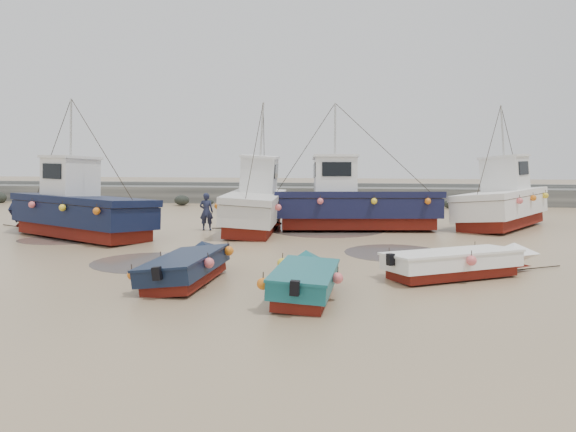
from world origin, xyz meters
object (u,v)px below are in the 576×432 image
object	(u,v)px
dinghy_2	(306,276)
dinghy_3	(462,260)
cabin_boat_1	(255,202)
dinghy_1	(191,263)
cabin_boat_3	(507,200)
cabin_boat_0	(73,208)
person	(207,230)
cabin_boat_2	(344,203)

from	to	relation	value
dinghy_2	dinghy_3	bearing A→B (deg)	35.25
dinghy_3	cabin_boat_1	bearing A→B (deg)	-167.48
dinghy_1	dinghy_2	bearing A→B (deg)	-16.82
cabin_boat_1	dinghy_1	bearing A→B (deg)	-91.83
cabin_boat_3	cabin_boat_0	bearing A→B (deg)	-130.64
cabin_boat_3	person	bearing A→B (deg)	-134.36
dinghy_3	cabin_boat_0	size ratio (longest dim) A/B	0.62
cabin_boat_3	dinghy_1	bearing A→B (deg)	-99.09
dinghy_3	cabin_boat_2	distance (m)	10.86
cabin_boat_0	cabin_boat_2	bearing A→B (deg)	-44.67
dinghy_2	cabin_boat_2	world-z (taller)	cabin_boat_2
cabin_boat_0	cabin_boat_1	xyz separation A→B (m)	(7.83, 3.24, 0.02)
cabin_boat_3	person	world-z (taller)	cabin_boat_3
dinghy_3	cabin_boat_3	world-z (taller)	cabin_boat_3
cabin_boat_0	cabin_boat_1	size ratio (longest dim) A/B	0.99
cabin_boat_0	person	size ratio (longest dim) A/B	5.38
dinghy_2	person	bearing A→B (deg)	119.88
cabin_boat_3	dinghy_2	bearing A→B (deg)	-87.43
dinghy_1	cabin_boat_1	distance (m)	11.21
dinghy_2	cabin_boat_1	xyz separation A→B (m)	(-3.58, 12.56, 0.79)
dinghy_1	person	xyz separation A→B (m)	(-2.33, 10.52, -0.55)
dinghy_1	person	world-z (taller)	dinghy_1
dinghy_1	person	size ratio (longest dim) A/B	3.29
cabin_boat_0	person	world-z (taller)	cabin_boat_0
dinghy_1	cabin_boat_0	distance (m)	11.18
dinghy_1	dinghy_2	world-z (taller)	same
dinghy_2	dinghy_3	xyz separation A→B (m)	(4.61, 2.86, -0.02)
dinghy_2	cabin_boat_2	bearing A→B (deg)	90.00
dinghy_1	cabin_boat_0	size ratio (longest dim) A/B	0.61
cabin_boat_0	dinghy_2	bearing A→B (deg)	-100.66
dinghy_1	cabin_boat_3	world-z (taller)	cabin_boat_3
dinghy_1	dinghy_3	world-z (taller)	same
dinghy_2	cabin_boat_1	distance (m)	13.08
dinghy_3	cabin_boat_3	bearing A→B (deg)	132.15
cabin_boat_2	person	bearing A→B (deg)	92.80
cabin_boat_1	dinghy_3	bearing A→B (deg)	-51.66
cabin_boat_2	dinghy_2	bearing A→B (deg)	170.00
dinghy_3	cabin_boat_3	distance (m)	13.03
dinghy_2	dinghy_3	distance (m)	5.43
dinghy_1	dinghy_3	distance (m)	8.32
cabin_boat_0	cabin_boat_2	size ratio (longest dim) A/B	0.88
cabin_boat_1	cabin_boat_2	world-z (taller)	same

